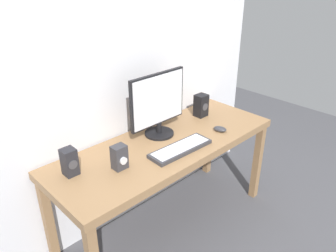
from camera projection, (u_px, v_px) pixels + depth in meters
ground_plane at (167, 224)px, 2.61m from camera, size 6.00×6.00×0.00m
wall_back at (129, 20)px, 2.16m from camera, size 2.52×0.04×3.00m
desk at (167, 152)px, 2.31m from camera, size 1.67×0.61×0.73m
monitor at (158, 104)px, 2.29m from camera, size 0.47×0.21×0.45m
keyboard_primary at (180, 149)px, 2.18m from camera, size 0.46×0.16×0.03m
mouse at (220, 129)px, 2.42m from camera, size 0.08×0.11×0.04m
speaker_right at (201, 105)px, 2.63m from camera, size 0.09×0.09×0.18m
speaker_left at (70, 162)px, 1.91m from camera, size 0.08×0.08×0.16m
audio_controller at (119, 157)px, 1.96m from camera, size 0.08×0.08×0.15m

